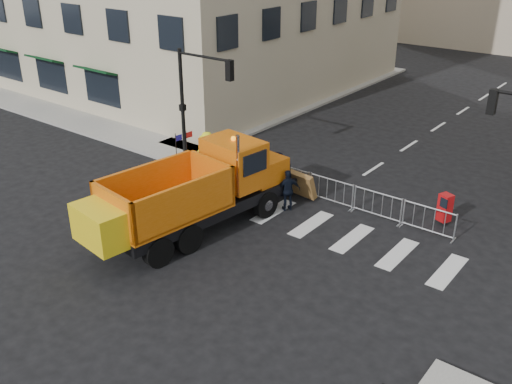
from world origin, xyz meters
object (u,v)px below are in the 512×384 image
Objects in this scene: plow_truck at (192,191)px; cop_b at (277,173)px; worker at (207,151)px; newspaper_box at (445,208)px; cop_c at (288,190)px; cop_a at (281,175)px.

cop_b is at bearing 2.19° from plow_truck.
worker is at bearing 44.12° from plow_truck.
worker is (-3.37, 4.50, -0.59)m from plow_truck.
newspaper_box is at bearing -41.07° from plow_truck.
newspaper_box is at bearing 152.92° from cop_c.
cop_a is (0.64, 4.70, -0.76)m from plow_truck.
cop_c is (1.09, -1.03, -0.05)m from cop_a.
cop_a reaches higher than cop_c.
worker is (-4.02, -0.20, 0.17)m from cop_a.
newspaper_box is (7.15, 6.36, -0.97)m from plow_truck.
plow_truck is 4.78m from cop_b.
newspaper_box is at bearing -22.42° from worker.
worker is at bearing -8.92° from cop_b.
cop_c is at bearing 130.08° from cop_b.
cop_b is (-0.22, 0.00, 0.03)m from cop_a.
cop_c is 0.92× the size of worker.
worker reaches higher than cop_c.
plow_truck is 4.14m from cop_c.
cop_c is (1.73, 3.68, -0.81)m from plow_truck.
cop_a is at bearing -96.70° from cop_c.
cop_a is at bearing 168.07° from cop_b.
newspaper_box is at bearing -178.10° from cop_b.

